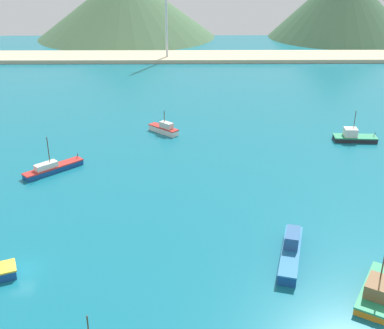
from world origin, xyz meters
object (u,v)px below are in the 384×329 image
object	(u,v)px
fishing_boat_0	(164,129)
fishing_boat_1	(378,290)
radio_tower	(166,14)
fishing_boat_10	(354,137)
fishing_boat_4	(52,168)
fishing_boat_2	(291,251)

from	to	relation	value
fishing_boat_0	fishing_boat_1	distance (m)	56.64
fishing_boat_1	radio_tower	xyz separation A→B (m)	(-27.04, 122.29, 14.21)
fishing_boat_1	fishing_boat_10	xyz separation A→B (m)	(12.09, 46.10, -0.04)
fishing_boat_0	fishing_boat_10	world-z (taller)	fishing_boat_10
fishing_boat_4	fishing_boat_10	size ratio (longest dim) A/B	1.07
fishing_boat_0	radio_tower	bearing A→B (deg)	91.68
fishing_boat_0	fishing_boat_1	xyz separation A→B (m)	(24.95, -50.85, -0.03)
fishing_boat_0	fishing_boat_4	world-z (taller)	fishing_boat_4
fishing_boat_0	fishing_boat_4	bearing A→B (deg)	-133.70
fishing_boat_1	fishing_boat_2	size ratio (longest dim) A/B	0.85
fishing_boat_2	radio_tower	distance (m)	117.50
fishing_boat_0	fishing_boat_2	xyz separation A→B (m)	(17.08, -43.63, 0.10)
fishing_boat_4	fishing_boat_10	bearing A→B (deg)	14.26
fishing_boat_2	radio_tower	world-z (taller)	radio_tower
fishing_boat_1	fishing_boat_0	bearing A→B (deg)	116.14
fishing_boat_2	fishing_boat_10	xyz separation A→B (m)	(19.96, 38.88, -0.18)
fishing_boat_4	fishing_boat_10	xyz separation A→B (m)	(54.92, 13.96, 0.13)
fishing_boat_4	radio_tower	size ratio (longest dim) A/B	0.30
fishing_boat_1	fishing_boat_2	xyz separation A→B (m)	(-7.86, 7.22, 0.13)
fishing_boat_4	radio_tower	distance (m)	92.64
fishing_boat_10	fishing_boat_2	bearing A→B (deg)	-117.17
fishing_boat_1	fishing_boat_10	world-z (taller)	fishing_boat_1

